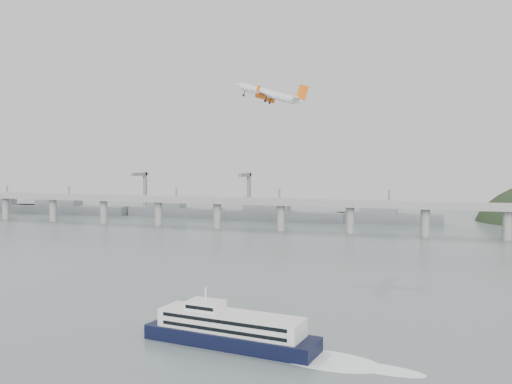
% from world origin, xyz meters
% --- Properties ---
extents(ground, '(900.00, 900.00, 0.00)m').
position_xyz_m(ground, '(0.00, 0.00, 0.00)').
color(ground, slate).
rests_on(ground, ground).
extents(bridge, '(800.00, 22.00, 23.90)m').
position_xyz_m(bridge, '(-1.15, 200.00, 17.65)').
color(bridge, gray).
rests_on(bridge, ground).
extents(distant_fleet, '(453.00, 60.90, 40.00)m').
position_xyz_m(distant_fleet, '(-155.36, 265.08, 6.22)').
color(distant_fleet, slate).
rests_on(distant_fleet, ground).
extents(ferry, '(79.96, 20.31, 15.09)m').
position_xyz_m(ferry, '(25.50, -41.83, 4.09)').
color(ferry, black).
rests_on(ferry, ground).
extents(airliner, '(39.44, 35.76, 14.17)m').
position_xyz_m(airliner, '(-0.27, 76.25, 82.38)').
color(airliner, white).
rests_on(airliner, ground).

